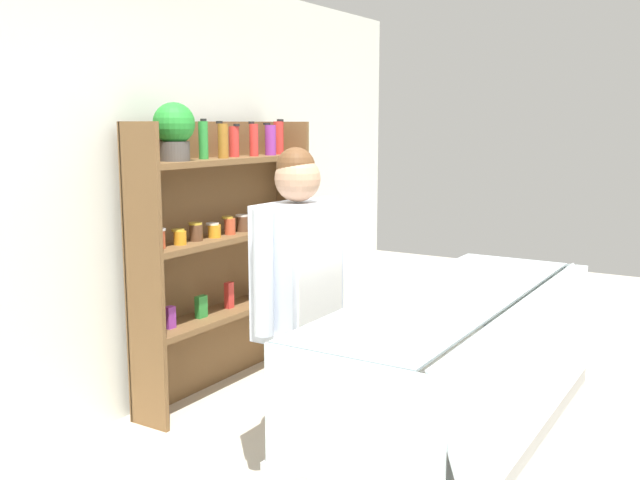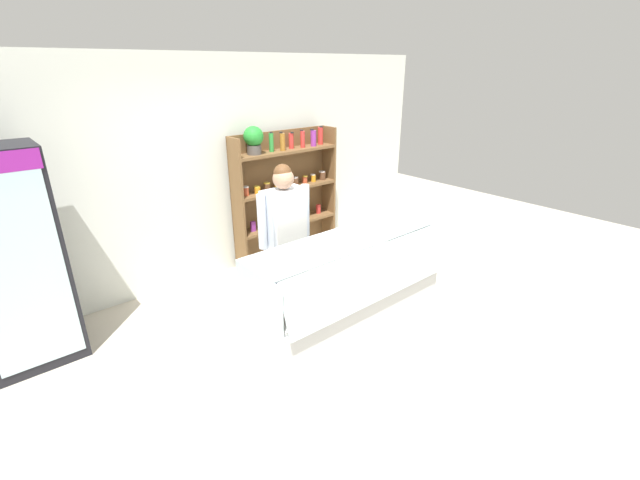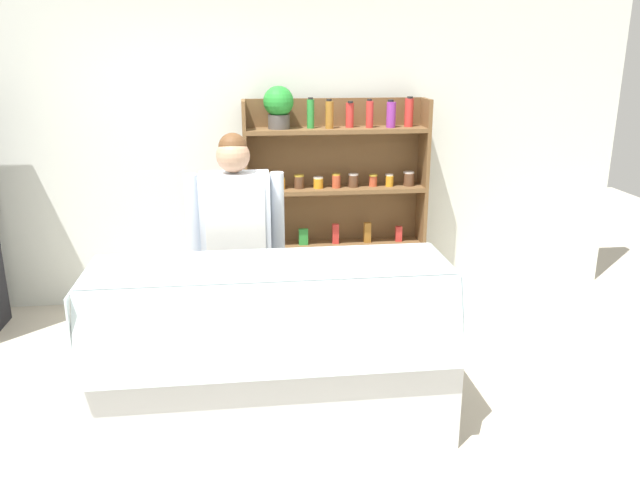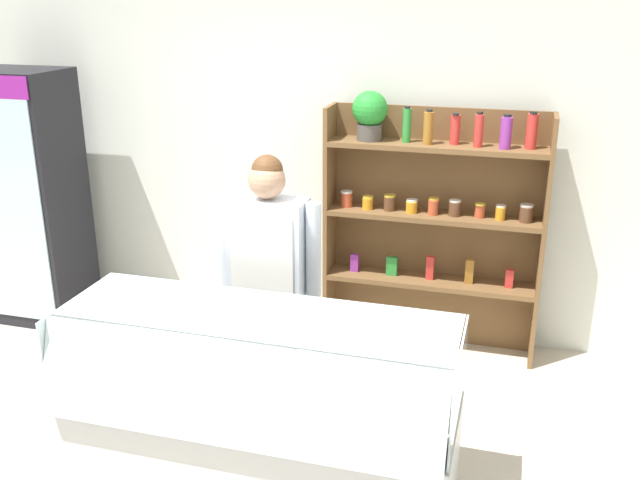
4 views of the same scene
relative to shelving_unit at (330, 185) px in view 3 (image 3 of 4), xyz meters
name	(u,v)px [view 3 (image 3 of 4)]	position (x,y,z in m)	size (l,w,h in m)	color
ground_plane	(245,420)	(-0.76, -1.80, -1.05)	(12.00, 12.00, 0.00)	beige
back_wall	(238,148)	(-0.76, 0.24, 0.30)	(6.80, 0.10, 2.70)	silver
shelving_unit	(330,185)	(0.00, 0.00, 0.00)	(1.53, 0.29, 1.88)	brown
deli_display_case	(272,379)	(-0.60, -1.88, -0.74)	(2.03, 0.78, 1.01)	silver
shop_clerk	(236,235)	(-0.78, -1.15, -0.07)	(0.64, 0.25, 1.65)	#383D51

